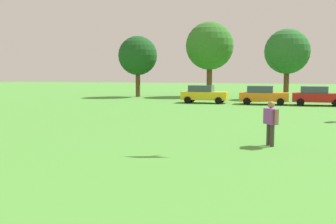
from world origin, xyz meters
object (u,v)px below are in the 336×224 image
parked_car_red_2 (317,96)px  tree_far_left (138,56)px  parked_car_yellow_0 (204,94)px  tree_right (287,52)px  adult_bystander (271,120)px  parked_car_orange_1 (263,95)px  tree_left (210,46)px

parked_car_red_2 → tree_far_left: (-19.66, 7.39, 4.02)m
parked_car_yellow_0 → tree_right: (7.44, 8.45, 4.30)m
adult_bystander → tree_far_left: 33.30m
tree_right → tree_far_left: bearing=-176.6°
adult_bystander → parked_car_orange_1: bearing=-31.7°
adult_bystander → parked_car_yellow_0: bearing=-17.5°
adult_bystander → tree_right: bearing=-36.6°
parked_car_orange_1 → parked_car_yellow_0: bearing=179.3°
parked_car_yellow_0 → parked_car_orange_1: 5.49m
adult_bystander → tree_far_left: bearing=-5.7°
parked_car_orange_1 → tree_right: bearing=77.1°
parked_car_yellow_0 → parked_car_red_2: same height
parked_car_orange_1 → adult_bystander: bearing=-85.9°
parked_car_red_2 → tree_far_left: 21.39m
parked_car_yellow_0 → parked_car_red_2: (10.08, 0.05, 0.00)m
parked_car_orange_1 → tree_left: tree_left is taller
parked_car_yellow_0 → parked_car_red_2: size_ratio=1.00×
parked_car_red_2 → tree_right: (-2.64, 8.40, 4.30)m
adult_bystander → tree_left: 33.33m
parked_car_orange_1 → tree_far_left: 17.31m
parked_car_orange_1 → tree_far_left: bearing=153.5°
parked_car_orange_1 → tree_right: tree_right is taller
parked_car_red_2 → tree_left: (-11.62, 10.61, 5.20)m
tree_left → parked_car_red_2: bearing=-42.4°
adult_bystander → parked_car_yellow_0: adult_bystander is taller
parked_car_yellow_0 → tree_left: tree_left is taller
parked_car_yellow_0 → tree_far_left: tree_far_left is taller
parked_car_red_2 → tree_left: size_ratio=0.48×
tree_left → tree_right: size_ratio=1.18×
parked_car_yellow_0 → parked_car_orange_1: size_ratio=1.00×
adult_bystander → tree_right: 29.90m
parked_car_red_2 → parked_car_yellow_0: bearing=-179.7°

